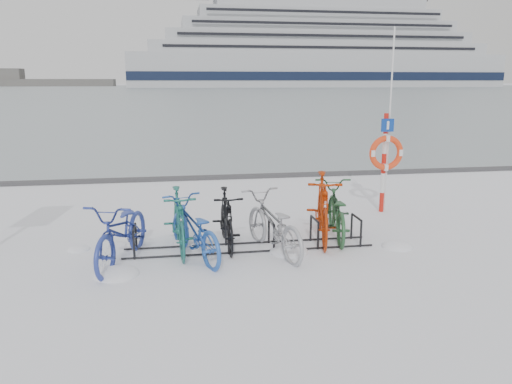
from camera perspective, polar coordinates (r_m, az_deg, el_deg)
ground at (r=8.12m, az=-0.75°, el=-6.45°), size 900.00×900.00×0.00m
ice_sheet at (r=162.62m, az=-9.12°, el=11.51°), size 400.00×298.00×0.02m
quay_edge at (r=13.79m, az=-4.42°, el=1.69°), size 400.00×0.25×0.10m
bike_rack at (r=8.07m, az=-0.75°, el=-5.24°), size 4.00×0.48×0.46m
lifebuoy_station at (r=10.38m, az=14.62°, el=4.35°), size 0.71×0.22×3.67m
cruise_ferry at (r=220.16m, az=6.73°, el=15.46°), size 156.13×29.41×51.30m
bike_0 at (r=7.65m, az=-15.01°, el=-4.12°), size 1.16×2.04×1.01m
bike_1 at (r=8.00m, az=-8.82°, el=-3.07°), size 0.60×1.73×1.02m
bike_2 at (r=7.67m, az=-7.13°, el=-4.02°), size 1.21×1.90×0.94m
bike_3 at (r=8.15m, az=-3.40°, el=-2.86°), size 0.46×1.61×0.96m
bike_4 at (r=7.83m, az=1.97°, el=-3.46°), size 1.11×1.95×0.97m
bike_5 at (r=8.52m, az=7.62°, el=-1.59°), size 0.96×2.00×1.16m
bike_6 at (r=8.74m, az=9.11°, el=-1.93°), size 0.97×1.92×0.96m
snow_drifts at (r=7.83m, az=-2.74°, el=-7.20°), size 5.55×1.80×0.22m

